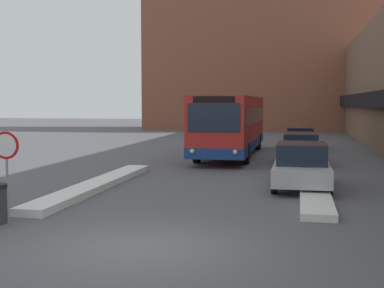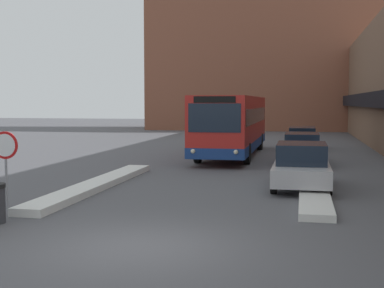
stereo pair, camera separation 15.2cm
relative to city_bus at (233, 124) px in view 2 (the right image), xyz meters
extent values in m
plane|color=#515156|center=(0.49, -18.70, -1.73)|extent=(160.00, 160.00, 0.00)
cube|color=black|center=(7.74, 5.30, 1.32)|extent=(0.50, 60.00, 0.90)
cube|color=brown|center=(0.49, 28.94, 5.40)|extent=(26.00, 8.00, 14.25)
cube|color=silver|center=(-3.11, -11.83, -1.62)|extent=(0.90, 9.66, 0.22)
cube|color=silver|center=(4.09, -10.99, -1.64)|extent=(0.90, 9.47, 0.19)
cube|color=red|center=(0.00, 0.01, 0.08)|extent=(2.60, 12.37, 2.77)
cube|color=navy|center=(0.00, 0.01, -1.06)|extent=(2.62, 12.39, 0.48)
cube|color=#192333|center=(0.00, 0.01, 0.47)|extent=(2.62, 11.38, 0.76)
cube|color=#192333|center=(0.00, -6.19, 0.50)|extent=(2.28, 0.03, 1.25)
cube|color=black|center=(0.00, -6.19, 1.29)|extent=(1.82, 0.03, 0.28)
sphere|color=#F2EAC6|center=(-0.93, -6.20, -0.95)|extent=(0.20, 0.20, 0.20)
sphere|color=#F2EAC6|center=(0.93, -6.20, -0.95)|extent=(0.20, 0.20, 0.20)
cylinder|color=black|center=(-1.18, -3.83, -1.23)|extent=(0.28, 1.01, 1.01)
cylinder|color=black|center=(1.18, -3.83, -1.23)|extent=(0.28, 1.01, 1.01)
cylinder|color=black|center=(-1.18, 3.84, -1.23)|extent=(0.28, 1.01, 1.01)
cylinder|color=black|center=(1.18, 3.84, -1.23)|extent=(0.28, 1.01, 1.01)
cube|color=#B7B7BC|center=(3.69, -10.47, -1.18)|extent=(1.85, 4.29, 0.56)
cube|color=#192333|center=(3.69, -10.36, -0.56)|extent=(1.63, 2.36, 0.68)
cylinder|color=black|center=(4.53, -11.80, -1.39)|extent=(0.20, 0.67, 0.67)
cylinder|color=black|center=(2.84, -11.80, -1.39)|extent=(0.20, 0.67, 0.67)
cylinder|color=black|center=(4.53, -9.14, -1.39)|extent=(0.20, 0.67, 0.67)
cylinder|color=black|center=(2.84, -9.14, -1.39)|extent=(0.20, 0.67, 0.67)
cube|color=navy|center=(3.69, -3.27, -1.20)|extent=(1.75, 4.70, 0.53)
cube|color=#192333|center=(3.69, -3.15, -0.61)|extent=(1.54, 2.59, 0.65)
cylinder|color=black|center=(4.48, -4.72, -1.40)|extent=(0.20, 0.67, 0.67)
cylinder|color=black|center=(2.89, -4.72, -1.40)|extent=(0.20, 0.67, 0.67)
cylinder|color=black|center=(4.48, -1.81, -1.40)|extent=(0.20, 0.67, 0.67)
cylinder|color=black|center=(2.89, -1.81, -1.40)|extent=(0.20, 0.67, 0.67)
cube|color=black|center=(3.69, 4.92, -1.23)|extent=(1.78, 4.71, 0.48)
cube|color=#192333|center=(3.69, 5.04, -0.68)|extent=(1.57, 2.59, 0.61)
cylinder|color=black|center=(4.50, 3.46, -1.40)|extent=(0.20, 0.66, 0.66)
cylinder|color=black|center=(2.88, 3.46, -1.40)|extent=(0.20, 0.66, 0.66)
cylinder|color=black|center=(4.50, 6.38, -1.40)|extent=(0.20, 0.66, 0.66)
cylinder|color=black|center=(2.88, 6.38, -1.40)|extent=(0.20, 0.66, 0.66)
cylinder|color=gray|center=(-4.25, -15.55, -0.68)|extent=(0.07, 0.07, 2.11)
cylinder|color=red|center=(-4.25, -15.57, 0.00)|extent=(0.76, 0.03, 0.76)
cylinder|color=white|center=(-4.25, -15.58, 0.00)|extent=(0.62, 0.01, 0.62)
camera|label=1|loc=(3.56, -28.79, 1.16)|focal=50.00mm
camera|label=2|loc=(3.71, -28.76, 1.16)|focal=50.00mm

